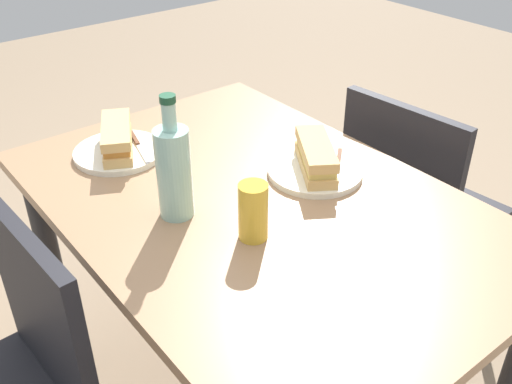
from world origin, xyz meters
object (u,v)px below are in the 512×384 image
chair_far (410,209)px  plate_far (316,172)px  baguette_sandwich_near (117,137)px  baguette_sandwich_far (317,157)px  knife_near (138,145)px  dining_table (256,242)px  knife_far (338,165)px  plate_near (119,152)px  water_bottle (174,170)px  beer_glass (253,212)px

chair_far → plate_far: (-0.00, -0.41, 0.28)m
chair_far → baguette_sandwich_near: 0.89m
chair_far → baguette_sandwich_far: bearing=-90.4°
knife_near → baguette_sandwich_far: bearing=36.4°
baguette_sandwich_far → baguette_sandwich_near: bearing=-140.0°
chair_far → baguette_sandwich_near: bearing=-117.9°
dining_table → knife_near: knife_near is taller
knife_far → baguette_sandwich_far: bearing=-111.8°
plate_near → plate_far: 0.51m
knife_near → water_bottle: 0.33m
baguette_sandwich_near → beer_glass: bearing=6.1°
knife_far → chair_far: bearing=92.9°
knife_near → knife_far: same height
baguette_sandwich_far → knife_far: bearing=68.2°
plate_far → knife_far: size_ratio=1.60×
dining_table → baguette_sandwich_near: bearing=-159.4°
chair_far → beer_glass: size_ratio=6.98×
dining_table → plate_near: size_ratio=5.13×
beer_glass → water_bottle: bearing=-155.2°
knife_far → water_bottle: 0.42m
chair_far → water_bottle: 0.85m
knife_near → plate_far: size_ratio=0.77×
plate_near → knife_near: 0.05m
plate_near → baguette_sandwich_far: baguette_sandwich_far is taller
chair_far → beer_glass: bearing=-81.7°
plate_far → water_bottle: water_bottle is taller
plate_far → water_bottle: size_ratio=0.83×
knife_far → beer_glass: (0.08, -0.32, 0.04)m
plate_near → water_bottle: size_ratio=0.83×
beer_glass → plate_near: bearing=-173.9°
knife_near → baguette_sandwich_far: baguette_sandwich_far is taller
chair_far → knife_near: size_ratio=4.90×
plate_near → plate_far: size_ratio=1.00×
baguette_sandwich_near → knife_near: 0.06m
plate_far → plate_near: bearing=-140.0°
chair_far → baguette_sandwich_far: size_ratio=4.17×
plate_far → knife_far: knife_far is taller
baguette_sandwich_near → baguette_sandwich_far: size_ratio=1.02×
baguette_sandwich_far → dining_table: bearing=-91.4°
baguette_sandwich_far → water_bottle: 0.36m
water_bottle → baguette_sandwich_near: bearing=175.5°
water_bottle → beer_glass: 0.19m
baguette_sandwich_far → knife_far: baguette_sandwich_far is taller
dining_table → plate_far: 0.22m
plate_near → water_bottle: (0.32, -0.03, 0.10)m
plate_far → beer_glass: size_ratio=1.84×
knife_far → plate_near: bearing=-137.2°
plate_near → dining_table: bearing=20.6°
baguette_sandwich_near → knife_near: bearing=75.7°
baguette_sandwich_near → knife_far: bearing=42.8°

